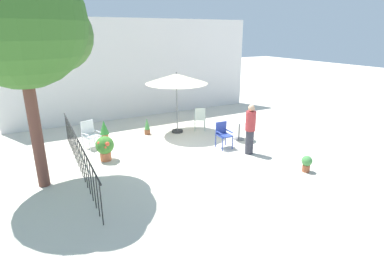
{
  "coord_description": "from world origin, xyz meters",
  "views": [
    {
      "loc": [
        -4.38,
        -8.31,
        3.78
      ],
      "look_at": [
        0.0,
        -0.18,
        0.82
      ],
      "focal_mm": 28.15,
      "sensor_mm": 36.0,
      "label": 1
    }
  ],
  "objects_px": {
    "cafe_table_0": "(239,126)",
    "standing_person": "(250,129)",
    "patio_chair_0": "(200,117)",
    "potted_plant_1": "(104,130)",
    "shade_tree": "(20,21)",
    "potted_plant_2": "(307,163)",
    "potted_plant_0": "(105,147)",
    "potted_plant_3": "(147,127)",
    "patio_umbrella_0": "(176,79)",
    "patio_chair_1": "(90,133)",
    "patio_chair_2": "(223,133)"
  },
  "relations": [
    {
      "from": "shade_tree",
      "to": "cafe_table_0",
      "type": "distance_m",
      "value": 7.37
    },
    {
      "from": "patio_chair_0",
      "to": "potted_plant_3",
      "type": "height_order",
      "value": "patio_chair_0"
    },
    {
      "from": "cafe_table_0",
      "to": "patio_chair_2",
      "type": "bearing_deg",
      "value": -158.83
    },
    {
      "from": "patio_chair_1",
      "to": "patio_chair_2",
      "type": "height_order",
      "value": "patio_chair_1"
    },
    {
      "from": "patio_chair_0",
      "to": "patio_chair_2",
      "type": "height_order",
      "value": "patio_chair_0"
    },
    {
      "from": "patio_chair_2",
      "to": "potted_plant_0",
      "type": "relative_size",
      "value": 1.14
    },
    {
      "from": "patio_chair_2",
      "to": "potted_plant_3",
      "type": "bearing_deg",
      "value": 125.34
    },
    {
      "from": "shade_tree",
      "to": "cafe_table_0",
      "type": "relative_size",
      "value": 7.62
    },
    {
      "from": "patio_chair_2",
      "to": "standing_person",
      "type": "distance_m",
      "value": 1.03
    },
    {
      "from": "shade_tree",
      "to": "standing_person",
      "type": "bearing_deg",
      "value": -8.2
    },
    {
      "from": "patio_umbrella_0",
      "to": "potted_plant_3",
      "type": "bearing_deg",
      "value": 164.6
    },
    {
      "from": "shade_tree",
      "to": "patio_chair_2",
      "type": "xyz_separation_m",
      "value": [
        5.5,
        0.01,
        -3.5
      ]
    },
    {
      "from": "patio_umbrella_0",
      "to": "potted_plant_2",
      "type": "height_order",
      "value": "patio_umbrella_0"
    },
    {
      "from": "potted_plant_0",
      "to": "potted_plant_2",
      "type": "height_order",
      "value": "potted_plant_0"
    },
    {
      "from": "cafe_table_0",
      "to": "standing_person",
      "type": "bearing_deg",
      "value": -112.89
    },
    {
      "from": "potted_plant_0",
      "to": "shade_tree",
      "type": "bearing_deg",
      "value": -155.03
    },
    {
      "from": "patio_umbrella_0",
      "to": "standing_person",
      "type": "height_order",
      "value": "patio_umbrella_0"
    },
    {
      "from": "potted_plant_0",
      "to": "patio_chair_2",
      "type": "bearing_deg",
      "value": -11.74
    },
    {
      "from": "patio_chair_2",
      "to": "potted_plant_0",
      "type": "height_order",
      "value": "patio_chair_2"
    },
    {
      "from": "shade_tree",
      "to": "potted_plant_0",
      "type": "distance_m",
      "value": 4.04
    },
    {
      "from": "shade_tree",
      "to": "potted_plant_3",
      "type": "xyz_separation_m",
      "value": [
        3.71,
        2.54,
        -3.71
      ]
    },
    {
      "from": "standing_person",
      "to": "potted_plant_0",
      "type": "bearing_deg",
      "value": 158.6
    },
    {
      "from": "patio_chair_0",
      "to": "potted_plant_1",
      "type": "xyz_separation_m",
      "value": [
        -3.63,
        0.64,
        -0.14
      ]
    },
    {
      "from": "patio_chair_0",
      "to": "patio_chair_1",
      "type": "relative_size",
      "value": 1.03
    },
    {
      "from": "patio_chair_0",
      "to": "potted_plant_2",
      "type": "bearing_deg",
      "value": -80.61
    },
    {
      "from": "potted_plant_2",
      "to": "standing_person",
      "type": "distance_m",
      "value": 2.0
    },
    {
      "from": "shade_tree",
      "to": "patio_umbrella_0",
      "type": "distance_m",
      "value": 5.66
    },
    {
      "from": "patio_chair_2",
      "to": "potted_plant_3",
      "type": "xyz_separation_m",
      "value": [
        -1.79,
        2.53,
        -0.21
      ]
    },
    {
      "from": "potted_plant_3",
      "to": "patio_chair_1",
      "type": "bearing_deg",
      "value": -170.5
    },
    {
      "from": "potted_plant_3",
      "to": "patio_chair_0",
      "type": "bearing_deg",
      "value": -14.35
    },
    {
      "from": "shade_tree",
      "to": "potted_plant_2",
      "type": "distance_m",
      "value": 7.99
    },
    {
      "from": "standing_person",
      "to": "cafe_table_0",
      "type": "bearing_deg",
      "value": 67.11
    },
    {
      "from": "patio_chair_2",
      "to": "potted_plant_2",
      "type": "distance_m",
      "value": 2.89
    },
    {
      "from": "potted_plant_1",
      "to": "patio_chair_0",
      "type": "bearing_deg",
      "value": -9.98
    },
    {
      "from": "potted_plant_0",
      "to": "standing_person",
      "type": "distance_m",
      "value": 4.55
    },
    {
      "from": "patio_chair_0",
      "to": "potted_plant_0",
      "type": "distance_m",
      "value": 4.21
    },
    {
      "from": "patio_umbrella_0",
      "to": "patio_chair_0",
      "type": "relative_size",
      "value": 2.51
    },
    {
      "from": "cafe_table_0",
      "to": "standing_person",
      "type": "distance_m",
      "value": 1.39
    },
    {
      "from": "patio_chair_0",
      "to": "potted_plant_0",
      "type": "xyz_separation_m",
      "value": [
        -4.03,
        -1.22,
        -0.09
      ]
    },
    {
      "from": "patio_umbrella_0",
      "to": "potted_plant_3",
      "type": "xyz_separation_m",
      "value": [
        -1.13,
        0.31,
        -1.79
      ]
    },
    {
      "from": "cafe_table_0",
      "to": "potted_plant_0",
      "type": "xyz_separation_m",
      "value": [
        -4.75,
        0.41,
        -0.05
      ]
    },
    {
      "from": "patio_chair_0",
      "to": "potted_plant_3",
      "type": "bearing_deg",
      "value": 165.65
    },
    {
      "from": "potted_plant_1",
      "to": "standing_person",
      "type": "bearing_deg",
      "value": -42.55
    },
    {
      "from": "potted_plant_1",
      "to": "potted_plant_2",
      "type": "bearing_deg",
      "value": -50.42
    },
    {
      "from": "patio_chair_1",
      "to": "potted_plant_0",
      "type": "xyz_separation_m",
      "value": [
        0.19,
        -1.38,
        -0.06
      ]
    },
    {
      "from": "shade_tree",
      "to": "standing_person",
      "type": "distance_m",
      "value": 6.79
    },
    {
      "from": "potted_plant_3",
      "to": "potted_plant_1",
      "type": "bearing_deg",
      "value": 175.78
    },
    {
      "from": "patio_chair_0",
      "to": "potted_plant_2",
      "type": "height_order",
      "value": "patio_chair_0"
    },
    {
      "from": "patio_chair_0",
      "to": "potted_plant_2",
      "type": "xyz_separation_m",
      "value": [
        0.78,
        -4.7,
        -0.27
      ]
    },
    {
      "from": "patio_chair_1",
      "to": "potted_plant_3",
      "type": "distance_m",
      "value": 2.22
    }
  ]
}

